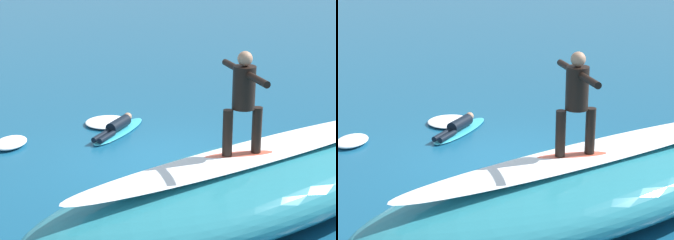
% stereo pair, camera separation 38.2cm
% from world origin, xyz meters
% --- Properties ---
extents(ground_plane, '(120.00, 120.00, 0.00)m').
position_xyz_m(ground_plane, '(0.00, 0.00, 0.00)').
color(ground_plane, '#145175').
extents(wave_crest, '(8.78, 4.51, 1.12)m').
position_xyz_m(wave_crest, '(-0.62, 2.86, 0.56)').
color(wave_crest, teal).
rests_on(wave_crest, ground_plane).
extents(wave_foam_lip, '(7.16, 2.55, 0.08)m').
position_xyz_m(wave_foam_lip, '(-0.62, 2.86, 1.16)').
color(wave_foam_lip, white).
rests_on(wave_foam_lip, wave_crest).
extents(surfboard_riding, '(1.88, 0.61, 0.08)m').
position_xyz_m(surfboard_riding, '(-0.20, 2.97, 1.16)').
color(surfboard_riding, '#E0563D').
rests_on(surfboard_riding, wave_crest).
extents(surfer_riding, '(0.65, 1.55, 1.64)m').
position_xyz_m(surfer_riding, '(-0.20, 2.97, 2.16)').
color(surfer_riding, black).
rests_on(surfer_riding, surfboard_riding).
extents(surfboard_paddling, '(1.92, 1.90, 0.06)m').
position_xyz_m(surfboard_paddling, '(0.31, -2.09, 0.03)').
color(surfboard_paddling, '#33B2D1').
rests_on(surfboard_paddling, ground_plane).
extents(surfer_paddling, '(1.25, 1.24, 0.28)m').
position_xyz_m(surfer_paddling, '(0.40, -2.00, 0.19)').
color(surfer_paddling, black).
rests_on(surfer_paddling, surfboard_paddling).
extents(foam_patch_near, '(1.21, 1.20, 0.12)m').
position_xyz_m(foam_patch_near, '(0.39, -2.75, 0.06)').
color(foam_patch_near, white).
rests_on(foam_patch_near, ground_plane).
extents(foam_patch_far, '(1.06, 1.13, 0.16)m').
position_xyz_m(foam_patch_far, '(2.81, -2.06, 0.08)').
color(foam_patch_far, white).
rests_on(foam_patch_far, ground_plane).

